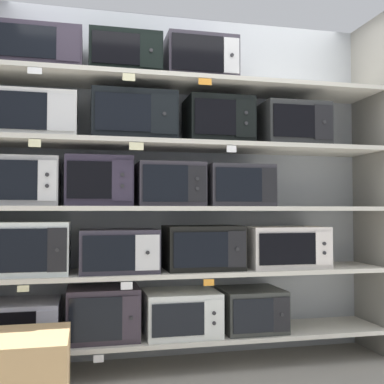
{
  "coord_description": "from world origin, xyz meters",
  "views": [
    {
      "loc": [
        -0.72,
        -3.15,
        1.05
      ],
      "look_at": [
        0.0,
        0.0,
        1.18
      ],
      "focal_mm": 43.78,
      "sensor_mm": 36.0,
      "label": 1
    }
  ],
  "objects_px": {
    "microwave_4": "(29,248)",
    "microwave_6": "(203,247)",
    "microwave_11": "(236,186)",
    "microwave_15": "(290,126)",
    "microwave_18": "(200,61)",
    "shipping_carton": "(19,378)",
    "microwave_7": "(285,247)",
    "microwave_3": "(251,309)",
    "microwave_10": "(169,185)",
    "microwave_9": "(99,182)",
    "microwave_16": "(37,52)",
    "microwave_14": "(218,122)",
    "microwave_12": "(34,116)",
    "microwave_8": "(25,182)",
    "microwave_0": "(23,322)",
    "microwave_2": "(181,312)",
    "microwave_1": "(103,313)",
    "microwave_17": "(125,57)",
    "microwave_13": "(133,118)"
  },
  "relations": [
    {
      "from": "microwave_7",
      "to": "shipping_carton",
      "type": "relative_size",
      "value": 1.18
    },
    {
      "from": "microwave_10",
      "to": "microwave_18",
      "type": "bearing_deg",
      "value": 0.0
    },
    {
      "from": "microwave_15",
      "to": "microwave_18",
      "type": "distance_m",
      "value": 0.81
    },
    {
      "from": "microwave_4",
      "to": "microwave_6",
      "type": "height_order",
      "value": "microwave_4"
    },
    {
      "from": "microwave_4",
      "to": "microwave_13",
      "type": "relative_size",
      "value": 0.89
    },
    {
      "from": "microwave_15",
      "to": "microwave_18",
      "type": "height_order",
      "value": "microwave_18"
    },
    {
      "from": "microwave_0",
      "to": "microwave_11",
      "type": "height_order",
      "value": "microwave_11"
    },
    {
      "from": "microwave_12",
      "to": "microwave_8",
      "type": "bearing_deg",
      "value": -179.97
    },
    {
      "from": "microwave_2",
      "to": "microwave_11",
      "type": "bearing_deg",
      "value": -0.04
    },
    {
      "from": "microwave_6",
      "to": "microwave_10",
      "type": "distance_m",
      "value": 0.49
    },
    {
      "from": "microwave_6",
      "to": "microwave_11",
      "type": "distance_m",
      "value": 0.49
    },
    {
      "from": "shipping_carton",
      "to": "microwave_7",
      "type": "bearing_deg",
      "value": 20.12
    },
    {
      "from": "microwave_14",
      "to": "microwave_6",
      "type": "bearing_deg",
      "value": -179.94
    },
    {
      "from": "microwave_12",
      "to": "shipping_carton",
      "type": "distance_m",
      "value": 1.58
    },
    {
      "from": "microwave_15",
      "to": "shipping_carton",
      "type": "bearing_deg",
      "value": -160.44
    },
    {
      "from": "microwave_10",
      "to": "microwave_15",
      "type": "height_order",
      "value": "microwave_15"
    },
    {
      "from": "microwave_0",
      "to": "microwave_3",
      "type": "bearing_deg",
      "value": 0.0
    },
    {
      "from": "microwave_1",
      "to": "shipping_carton",
      "type": "relative_size",
      "value": 0.96
    },
    {
      "from": "microwave_11",
      "to": "microwave_18",
      "type": "distance_m",
      "value": 0.91
    },
    {
      "from": "microwave_2",
      "to": "microwave_17",
      "type": "xyz_separation_m",
      "value": [
        -0.39,
        -0.0,
        1.73
      ]
    },
    {
      "from": "microwave_3",
      "to": "microwave_7",
      "type": "distance_m",
      "value": 0.51
    },
    {
      "from": "microwave_9",
      "to": "microwave_17",
      "type": "relative_size",
      "value": 0.91
    },
    {
      "from": "microwave_6",
      "to": "shipping_carton",
      "type": "relative_size",
      "value": 1.08
    },
    {
      "from": "microwave_7",
      "to": "microwave_16",
      "type": "xyz_separation_m",
      "value": [
        -1.72,
        0.0,
        1.29
      ]
    },
    {
      "from": "microwave_11",
      "to": "shipping_carton",
      "type": "relative_size",
      "value": 0.94
    },
    {
      "from": "microwave_2",
      "to": "microwave_12",
      "type": "distance_m",
      "value": 1.62
    },
    {
      "from": "microwave_14",
      "to": "microwave_18",
      "type": "distance_m",
      "value": 0.44
    },
    {
      "from": "microwave_7",
      "to": "microwave_12",
      "type": "relative_size",
      "value": 1.06
    },
    {
      "from": "microwave_9",
      "to": "microwave_10",
      "type": "height_order",
      "value": "microwave_9"
    },
    {
      "from": "microwave_0",
      "to": "microwave_18",
      "type": "xyz_separation_m",
      "value": [
        1.15,
        -0.0,
        1.75
      ]
    },
    {
      "from": "microwave_14",
      "to": "microwave_10",
      "type": "bearing_deg",
      "value": -179.95
    },
    {
      "from": "microwave_8",
      "to": "microwave_17",
      "type": "bearing_deg",
      "value": 0.02
    },
    {
      "from": "microwave_12",
      "to": "microwave_2",
      "type": "bearing_deg",
      "value": 0.01
    },
    {
      "from": "microwave_16",
      "to": "microwave_17",
      "type": "xyz_separation_m",
      "value": [
        0.56,
        0.0,
        0.01
      ]
    },
    {
      "from": "microwave_2",
      "to": "microwave_15",
      "type": "xyz_separation_m",
      "value": [
        0.82,
        -0.0,
        1.31
      ]
    },
    {
      "from": "microwave_6",
      "to": "microwave_18",
      "type": "xyz_separation_m",
      "value": [
        -0.02,
        -0.0,
        1.3
      ]
    },
    {
      "from": "microwave_11",
      "to": "microwave_16",
      "type": "relative_size",
      "value": 0.79
    },
    {
      "from": "microwave_17",
      "to": "microwave_8",
      "type": "bearing_deg",
      "value": -179.98
    },
    {
      "from": "microwave_8",
      "to": "microwave_17",
      "type": "xyz_separation_m",
      "value": [
        0.63,
        0.0,
        0.85
      ]
    },
    {
      "from": "microwave_10",
      "to": "microwave_4",
      "type": "bearing_deg",
      "value": 179.99
    },
    {
      "from": "microwave_4",
      "to": "microwave_11",
      "type": "xyz_separation_m",
      "value": [
        1.39,
        0.0,
        0.41
      ]
    },
    {
      "from": "microwave_0",
      "to": "microwave_10",
      "type": "xyz_separation_m",
      "value": [
        0.93,
        -0.0,
        0.88
      ]
    },
    {
      "from": "microwave_9",
      "to": "microwave_17",
      "type": "xyz_separation_m",
      "value": [
        0.16,
        -0.0,
        0.85
      ]
    },
    {
      "from": "microwave_11",
      "to": "microwave_14",
      "type": "distance_m",
      "value": 0.47
    },
    {
      "from": "microwave_0",
      "to": "shipping_carton",
      "type": "distance_m",
      "value": 0.65
    },
    {
      "from": "microwave_1",
      "to": "microwave_16",
      "type": "height_order",
      "value": "microwave_16"
    },
    {
      "from": "microwave_6",
      "to": "microwave_7",
      "type": "relative_size",
      "value": 0.92
    },
    {
      "from": "microwave_9",
      "to": "microwave_14",
      "type": "bearing_deg",
      "value": -0.0
    },
    {
      "from": "microwave_2",
      "to": "microwave_9",
      "type": "bearing_deg",
      "value": -180.0
    },
    {
      "from": "microwave_6",
      "to": "microwave_16",
      "type": "bearing_deg",
      "value": 179.99
    }
  ]
}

